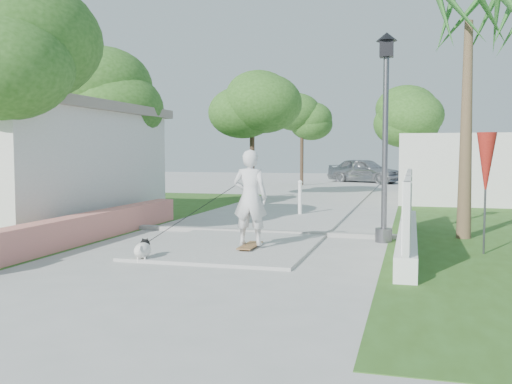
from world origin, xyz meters
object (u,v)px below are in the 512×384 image
(skateboarder, at_px, (208,209))
(dog, at_px, (143,249))
(patio_umbrella, at_px, (486,165))
(parked_car, at_px, (364,171))
(street_lamp, at_px, (385,129))
(bollard, at_px, (300,197))

(skateboarder, bearing_deg, dog, 50.32)
(patio_umbrella, distance_m, parked_car, 25.10)
(street_lamp, height_order, dog, street_lamp)
(skateboarder, bearing_deg, patio_umbrella, -166.74)
(bollard, distance_m, parked_car, 19.23)
(parked_car, bearing_deg, skateboarder, -158.28)
(patio_umbrella, bearing_deg, dog, -158.36)
(bollard, xyz_separation_m, dog, (-1.30, -7.84, -0.37))
(street_lamp, relative_size, dog, 7.77)
(skateboarder, height_order, dog, skateboarder)
(street_lamp, height_order, bollard, street_lamp)
(street_lamp, relative_size, skateboarder, 2.24)
(dog, bearing_deg, patio_umbrella, 7.70)
(bollard, bearing_deg, dog, -99.41)
(bollard, height_order, dog, bollard)
(street_lamp, xyz_separation_m, bollard, (-2.70, 4.50, -1.84))
(bollard, distance_m, patio_umbrella, 7.25)
(street_lamp, relative_size, bollard, 4.07)
(parked_car, bearing_deg, street_lamp, -150.85)
(bollard, xyz_separation_m, patio_umbrella, (4.60, -5.50, 1.10))
(skateboarder, xyz_separation_m, dog, (-0.84, -1.05, -0.64))
(dog, height_order, parked_car, parked_car)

